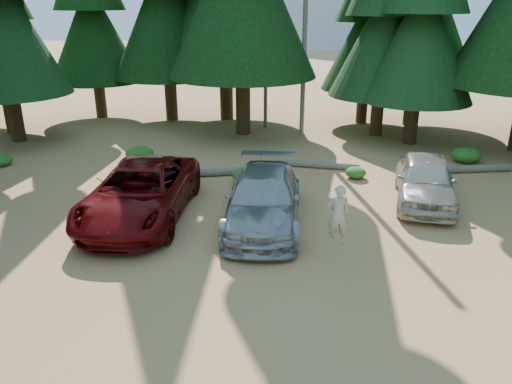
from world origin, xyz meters
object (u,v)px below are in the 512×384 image
red_pickup (140,192)px  log_left (221,172)px  silver_minivan_right (425,180)px  frisbee_player (338,215)px  log_right (454,169)px  silver_minivan_center (264,199)px  log_mid (317,165)px

red_pickup → log_left: size_ratio=1.39×
red_pickup → silver_minivan_right: red_pickup is taller
frisbee_player → log_left: 8.12m
red_pickup → log_right: size_ratio=1.30×
silver_minivan_right → log_left: silver_minivan_right is taller
red_pickup → silver_minivan_center: size_ratio=1.12×
silver_minivan_center → red_pickup: bearing=177.6°
log_mid → red_pickup: bearing=-128.1°
silver_minivan_center → log_mid: silver_minivan_center is taller
silver_minivan_right → log_right: (2.09, 3.30, -0.67)m
log_left → log_mid: (4.01, 1.23, -0.02)m
silver_minivan_center → log_left: (-1.95, 4.57, -0.67)m
red_pickup → log_left: bearing=65.5°
log_left → silver_minivan_right: bearing=-29.0°
frisbee_player → silver_minivan_center: bearing=-53.3°
red_pickup → log_right: 12.88m
red_pickup → log_right: red_pickup is taller
silver_minivan_right → log_left: bearing=172.9°
frisbee_player → log_right: frisbee_player is taller
log_mid → log_right: (5.64, -0.34, 0.01)m
red_pickup → log_left: (2.10, 4.32, -0.72)m
silver_minivan_right → log_mid: 5.13m
silver_minivan_right → red_pickup: bearing=-158.2°
silver_minivan_center → frisbee_player: (2.10, -2.37, 0.54)m
silver_minivan_center → log_left: 5.01m
log_right → log_mid: bearing=167.5°
silver_minivan_center → log_right: (7.71, 5.47, -0.67)m
frisbee_player → log_mid: frisbee_player is taller
silver_minivan_right → log_left: (-7.56, 2.41, -0.66)m
silver_minivan_center → silver_minivan_right: (5.62, 2.16, -0.01)m
silver_minivan_center → log_right: bearing=36.4°
red_pickup → frisbee_player: bearing=-21.6°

